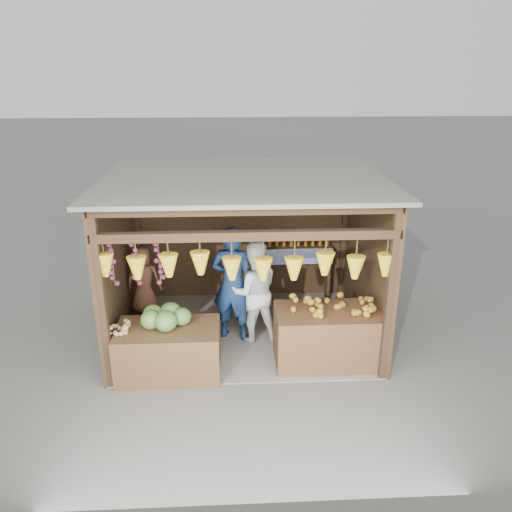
{
  "coord_description": "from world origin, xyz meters",
  "views": [
    {
      "loc": [
        -0.2,
        -7.48,
        4.2
      ],
      "look_at": [
        0.18,
        -0.1,
        1.42
      ],
      "focal_mm": 35.0,
      "sensor_mm": 36.0,
      "label": 1
    }
  ],
  "objects_px": {
    "man_standing": "(233,284)",
    "vendor_seated": "(144,280)",
    "counter_left": "(169,351)",
    "counter_right": "(330,337)",
    "woman_standing": "(254,291)"
  },
  "relations": [
    {
      "from": "man_standing",
      "to": "vendor_seated",
      "type": "relative_size",
      "value": 1.65
    },
    {
      "from": "counter_left",
      "to": "counter_right",
      "type": "relative_size",
      "value": 0.9
    },
    {
      "from": "woman_standing",
      "to": "counter_left",
      "type": "bearing_deg",
      "value": 27.87
    },
    {
      "from": "counter_left",
      "to": "man_standing",
      "type": "bearing_deg",
      "value": 45.59
    },
    {
      "from": "counter_right",
      "to": "man_standing",
      "type": "relative_size",
      "value": 0.85
    },
    {
      "from": "man_standing",
      "to": "woman_standing",
      "type": "distance_m",
      "value": 0.36
    },
    {
      "from": "counter_left",
      "to": "woman_standing",
      "type": "distance_m",
      "value": 1.65
    },
    {
      "from": "woman_standing",
      "to": "vendor_seated",
      "type": "xyz_separation_m",
      "value": [
        -1.81,
        0.38,
        0.07
      ]
    },
    {
      "from": "counter_left",
      "to": "man_standing",
      "type": "relative_size",
      "value": 0.76
    },
    {
      "from": "counter_right",
      "to": "man_standing",
      "type": "bearing_deg",
      "value": 151.32
    },
    {
      "from": "counter_right",
      "to": "vendor_seated",
      "type": "height_order",
      "value": "vendor_seated"
    },
    {
      "from": "vendor_seated",
      "to": "woman_standing",
      "type": "bearing_deg",
      "value": 172.61
    },
    {
      "from": "counter_left",
      "to": "man_standing",
      "type": "height_order",
      "value": "man_standing"
    },
    {
      "from": "counter_right",
      "to": "man_standing",
      "type": "height_order",
      "value": "man_standing"
    },
    {
      "from": "counter_left",
      "to": "woman_standing",
      "type": "xyz_separation_m",
      "value": [
        1.28,
        0.93,
        0.48
      ]
    }
  ]
}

